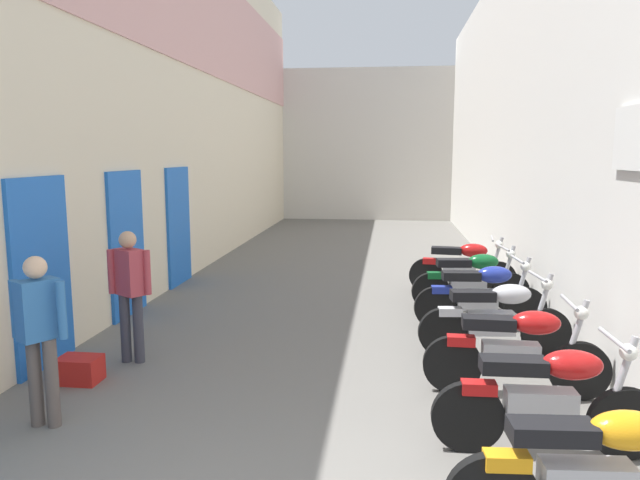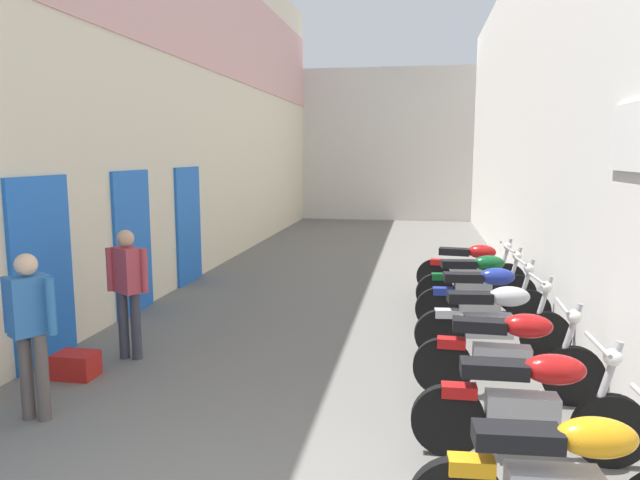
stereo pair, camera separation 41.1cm
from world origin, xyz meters
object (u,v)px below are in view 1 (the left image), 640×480
motorcycle_seventh (463,266)px  motorcycle_nearest (597,472)px  plastic_crate (80,370)px  motorcycle_fifth (481,294)px  motorcycle_second (548,397)px  motorcycle_fourth (496,317)px  pedestrian_mid_alley (130,287)px  pedestrian_by_doorway (40,328)px  motorcycle_sixth (472,279)px  motorcycle_third (517,349)px

motorcycle_seventh → motorcycle_nearest: bearing=-90.0°
plastic_crate → motorcycle_fifth: bearing=28.5°
motorcycle_fifth → motorcycle_second: bearing=-90.0°
motorcycle_fourth → pedestrian_mid_alley: size_ratio=1.18×
motorcycle_nearest → motorcycle_fifth: 4.65m
motorcycle_fifth → pedestrian_by_doorway: 5.63m
motorcycle_fifth → motorcycle_seventh: 2.10m
motorcycle_sixth → motorcycle_seventh: size_ratio=1.00×
motorcycle_third → motorcycle_fourth: 1.19m
motorcycle_fifth → pedestrian_by_doorway: pedestrian_by_doorway is taller
motorcycle_fifth → motorcycle_sixth: same height
motorcycle_fifth → motorcycle_seventh: same height
motorcycle_third → motorcycle_seventh: same height
motorcycle_sixth → pedestrian_by_doorway: 6.30m
motorcycle_fifth → pedestrian_by_doorway: bearing=-141.3°
motorcycle_third → motorcycle_sixth: same height
motorcycle_second → motorcycle_seventh: bearing=90.0°
motorcycle_sixth → plastic_crate: size_ratio=4.20×
motorcycle_third → pedestrian_mid_alley: size_ratio=1.18×
plastic_crate → motorcycle_seventh: bearing=45.0°
pedestrian_mid_alley → pedestrian_by_doorway: bearing=-92.7°
pedestrian_mid_alley → plastic_crate: bearing=-114.9°
motorcycle_nearest → motorcycle_sixth: (-0.00, 5.65, 0.00)m
motorcycle_sixth → motorcycle_second: bearing=-90.0°
motorcycle_nearest → pedestrian_by_doorway: pedestrian_by_doorway is taller
motorcycle_fifth → pedestrian_mid_alley: pedestrian_mid_alley is taller
motorcycle_fifth → motorcycle_sixth: size_ratio=1.00×
motorcycle_second → pedestrian_by_doorway: (-4.38, 0.01, 0.42)m
motorcycle_second → pedestrian_by_doorway: pedestrian_by_doorway is taller
motorcycle_second → motorcycle_third: (-0.00, 1.19, 0.00)m
plastic_crate → pedestrian_by_doorway: bearing=-77.2°
pedestrian_by_doorway → motorcycle_sixth: bearing=45.8°
motorcycle_second → pedestrian_by_doorway: size_ratio=1.18×
motorcycle_second → motorcycle_seventh: size_ratio=1.00×
motorcycle_third → motorcycle_seventh: 4.43m
pedestrian_by_doorway → plastic_crate: 1.29m
motorcycle_third → pedestrian_by_doorway: size_ratio=1.18×
motorcycle_fifth → plastic_crate: (-4.61, -2.51, -0.36)m
motorcycle_fourth → motorcycle_seventh: size_ratio=1.00×
pedestrian_by_doorway → pedestrian_mid_alley: bearing=87.3°
motorcycle_seventh → pedestrian_mid_alley: pedestrian_mid_alley is taller
motorcycle_second → motorcycle_seventh: 5.62m
motorcycle_third → plastic_crate: (-4.61, -0.18, -0.36)m
motorcycle_third → motorcycle_fourth: (-0.00, 1.19, 0.00)m
motorcycle_seventh → plastic_crate: 6.53m
pedestrian_by_doorway → motorcycle_second: bearing=-0.1°
motorcycle_third → motorcycle_sixth: size_ratio=1.00×
motorcycle_nearest → plastic_crate: (-4.61, 2.15, -0.36)m
motorcycle_fourth → motorcycle_fifth: same height
motorcycle_nearest → motorcycle_seventh: bearing=90.0°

